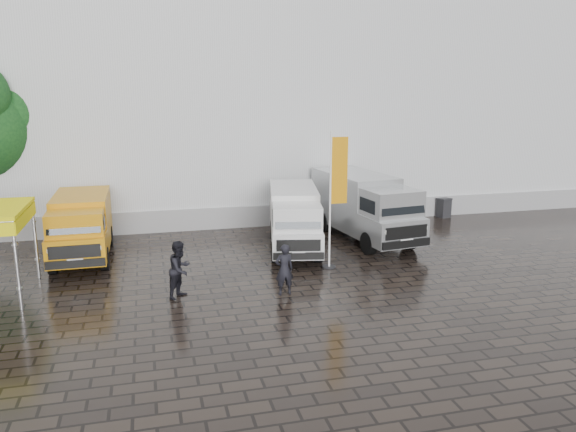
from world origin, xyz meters
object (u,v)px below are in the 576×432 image
object	(u,v)px
wheelie_bin	(444,208)
van_yellow	(81,228)
van_white	(294,220)
van_silver	(364,208)
person_front	(284,269)
person_tent	(180,269)
flagpole	(335,193)

from	to	relation	value
wheelie_bin	van_yellow	bearing A→B (deg)	177.62
van_white	wheelie_bin	xyz separation A→B (m)	(8.85, 3.72, -0.73)
van_silver	person_front	bearing A→B (deg)	-138.98
van_white	wheelie_bin	distance (m)	9.62
van_white	person_tent	distance (m)	6.50
person_tent	flagpole	bearing A→B (deg)	-34.43
person_front	van_white	bearing A→B (deg)	-111.89
van_yellow	person_front	xyz separation A→B (m)	(6.62, -5.65, -0.37)
wheelie_bin	person_front	distance (m)	13.57
van_white	flagpole	xyz separation A→B (m)	(0.81, -2.64, 1.56)
wheelie_bin	person_tent	distance (m)	15.88
van_yellow	flagpole	world-z (taller)	flagpole
van_yellow	van_silver	xyz separation A→B (m)	(11.56, -0.01, 0.19)
van_silver	wheelie_bin	world-z (taller)	van_silver
person_front	van_silver	bearing A→B (deg)	-134.87
van_yellow	person_tent	bearing A→B (deg)	-56.72
person_front	person_tent	world-z (taller)	person_tent
van_silver	flagpole	distance (m)	4.42
van_silver	person_tent	xyz separation A→B (m)	(-8.16, -5.06, -0.48)
van_yellow	person_tent	size ratio (longest dim) A/B	2.85
van_white	van_yellow	bearing A→B (deg)	-173.49
van_white	person_front	size ratio (longest dim) A/B	3.38
van_silver	van_yellow	bearing A→B (deg)	172.22
van_silver	person_front	xyz separation A→B (m)	(-4.95, -5.64, -0.56)
flagpole	person_tent	distance (m)	6.18
van_white	flagpole	world-z (taller)	flagpole
van_white	person_front	world-z (taller)	van_white
van_silver	wheelie_bin	distance (m)	6.35
van_yellow	flagpole	xyz separation A→B (m)	(9.05, -3.38, 1.57)
van_white	person_front	distance (m)	5.19
person_tent	van_yellow	bearing A→B (deg)	72.77
van_yellow	person_front	distance (m)	8.71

